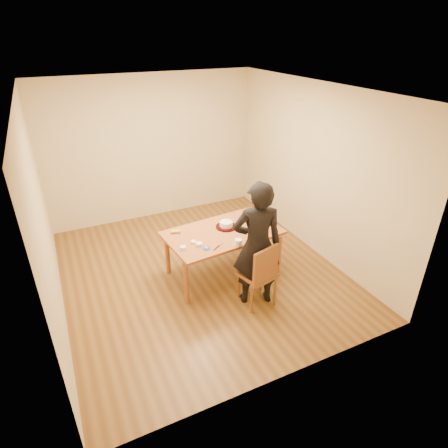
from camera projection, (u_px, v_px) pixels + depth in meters
name	position (u px, v px, depth m)	size (l,w,h in m)	color
room_shell	(188.00, 183.00, 5.50)	(4.00, 4.50, 2.70)	brown
dining_table	(223.00, 233.00, 5.44)	(1.63, 0.97, 0.04)	brown
dining_chair	(257.00, 274.00, 5.01)	(0.42, 0.42, 0.04)	brown
cake_plate	(226.00, 227.00, 5.54)	(0.31, 0.31, 0.02)	red
cake	(226.00, 224.00, 5.52)	(0.19, 0.19, 0.06)	white
frosting_dome	(226.00, 222.00, 5.50)	(0.19, 0.19, 0.03)	white
frosting_tub	(238.00, 242.00, 5.07)	(0.10, 0.10, 0.09)	white
frosting_lid	(206.00, 248.00, 5.01)	(0.10, 0.10, 0.01)	#1A40AE
frosting_dollop	(206.00, 248.00, 5.01)	(0.04, 0.04, 0.02)	white
ramekin_green	(199.00, 244.00, 5.07)	(0.09, 0.09, 0.04)	white
ramekin_yellow	(194.00, 242.00, 5.13)	(0.08, 0.08, 0.04)	white
ramekin_multi	(183.00, 248.00, 5.00)	(0.08, 0.08, 0.04)	white
candy_box_pink	(176.00, 232.00, 5.39)	(0.13, 0.06, 0.02)	#D0318E
candy_box_green	(176.00, 231.00, 5.38)	(0.13, 0.06, 0.02)	green
spatula	(217.00, 248.00, 5.03)	(0.15, 0.01, 0.01)	black
person	(257.00, 245.00, 4.84)	(0.64, 0.42, 1.77)	black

